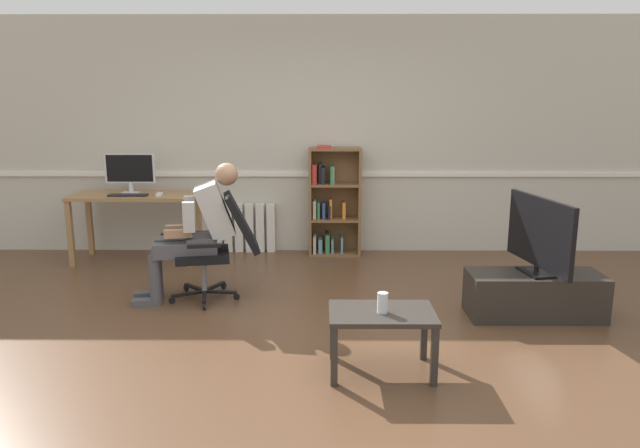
{
  "coord_description": "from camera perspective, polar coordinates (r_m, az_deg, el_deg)",
  "views": [
    {
      "loc": [
        0.18,
        -4.14,
        1.77
      ],
      "look_at": [
        0.15,
        0.85,
        0.7
      ],
      "focal_mm": 32.5,
      "sensor_mm": 36.0,
      "label": 1
    }
  ],
  "objects": [
    {
      "name": "radiator",
      "position": [
        6.91,
        -7.98,
        -0.38
      ],
      "size": [
        0.85,
        0.08,
        0.58
      ],
      "color": "white",
      "rests_on": "ground_plane"
    },
    {
      "name": "ground_plane",
      "position": [
        4.5,
        -2.01,
        -11.05
      ],
      "size": [
        18.0,
        18.0,
        0.0
      ],
      "primitive_type": "plane",
      "color": "brown"
    },
    {
      "name": "office_chair",
      "position": [
        5.27,
        -9.78,
        -1.77
      ],
      "size": [
        0.83,
        0.63,
        0.96
      ],
      "rotation": [
        0.0,
        0.0,
        -1.38
      ],
      "color": "black",
      "rests_on": "ground_plane"
    },
    {
      "name": "bookshelf",
      "position": [
        6.68,
        1.17,
        2.05
      ],
      "size": [
        0.6,
        0.29,
        1.27
      ],
      "color": "brown",
      "rests_on": "ground_plane"
    },
    {
      "name": "computer_mouse",
      "position": [
        6.49,
        -15.53,
        2.83
      ],
      "size": [
        0.06,
        0.1,
        0.03
      ],
      "primitive_type": "cube",
      "color": "white",
      "rests_on": "computer_desk"
    },
    {
      "name": "back_wall",
      "position": [
        6.8,
        -1.18,
        8.56
      ],
      "size": [
        12.0,
        0.13,
        2.7
      ],
      "color": "beige",
      "rests_on": "ground_plane"
    },
    {
      "name": "tv_screen",
      "position": [
        5.02,
        20.8,
        -0.95
      ],
      "size": [
        0.25,
        0.94,
        0.63
      ],
      "rotation": [
        0.0,
        0.0,
        1.74
      ],
      "color": "black",
      "rests_on": "tv_stand"
    },
    {
      "name": "imac_monitor",
      "position": [
        6.76,
        -18.21,
        5.08
      ],
      "size": [
        0.55,
        0.14,
        0.44
      ],
      "color": "silver",
      "rests_on": "computer_desk"
    },
    {
      "name": "person_seated",
      "position": [
        5.25,
        -11.97,
        -0.43
      ],
      "size": [
        0.97,
        0.48,
        1.23
      ],
      "rotation": [
        0.0,
        0.0,
        -1.38
      ],
      "color": "#4C4C51",
      "rests_on": "ground_plane"
    },
    {
      "name": "coffee_table",
      "position": [
        3.86,
        6.1,
        -9.45
      ],
      "size": [
        0.69,
        0.45,
        0.42
      ],
      "color": "#332D28",
      "rests_on": "ground_plane"
    },
    {
      "name": "keyboard",
      "position": [
        6.58,
        -18.37,
        2.72
      ],
      "size": [
        0.42,
        0.12,
        0.02
      ],
      "primitive_type": "cube",
      "color": "black",
      "rests_on": "computer_desk"
    },
    {
      "name": "computer_desk",
      "position": [
        6.72,
        -17.71,
        1.94
      ],
      "size": [
        1.35,
        0.61,
        0.76
      ],
      "color": "#9E7547",
      "rests_on": "ground_plane"
    },
    {
      "name": "tv_stand",
      "position": [
        5.16,
        20.35,
        -6.57
      ],
      "size": [
        1.09,
        0.43,
        0.37
      ],
      "color": "#2D2823",
      "rests_on": "ground_plane"
    },
    {
      "name": "drinking_glass",
      "position": [
        3.79,
        6.18,
        -7.71
      ],
      "size": [
        0.07,
        0.07,
        0.13
      ],
      "primitive_type": "cylinder",
      "color": "silver",
      "rests_on": "coffee_table"
    }
  ]
}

